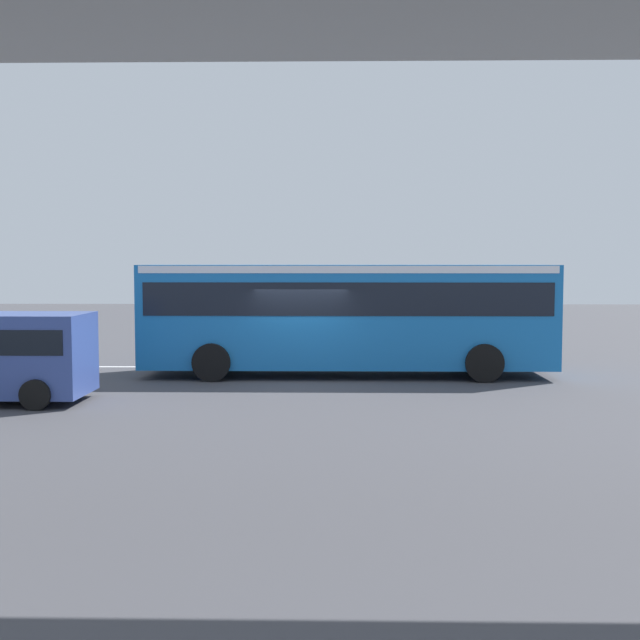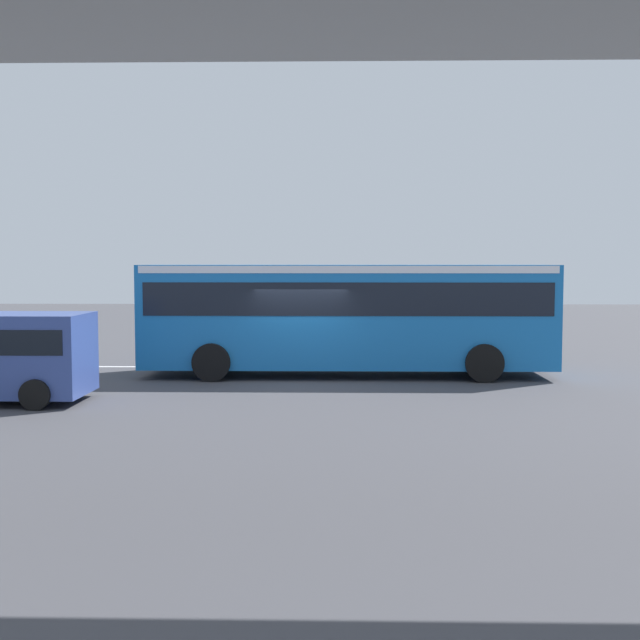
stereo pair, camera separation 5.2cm
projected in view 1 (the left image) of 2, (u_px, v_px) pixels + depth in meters
ground at (302, 379)px, 22.00m from camera, size 80.00×80.00×0.00m
city_bus at (347, 309)px, 22.68m from camera, size 11.54×2.85×3.15m
traffic_sign at (334, 303)px, 25.95m from camera, size 0.08×0.60×2.80m
lane_dash_leftmost at (501, 368)px, 24.41m from camera, size 2.00×0.20×0.01m
lane_dash_left at (370, 367)px, 24.49m from camera, size 2.00×0.20×0.01m
lane_dash_centre at (240, 367)px, 24.57m from camera, size 2.00×0.20×0.01m
lane_dash_right at (111, 367)px, 24.65m from camera, size 2.00×0.20×0.01m
pedestrian_overpass at (251, 50)px, 8.84m from camera, size 31.31×2.60×7.36m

